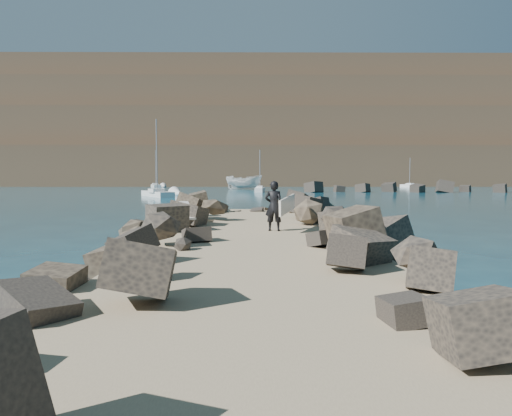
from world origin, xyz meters
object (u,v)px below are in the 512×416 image
object	(u,v)px
surfer_with_board	(276,206)
surfboard_resting	(184,213)
boat_imported	(244,182)
sailboat_a	(157,194)

from	to	relation	value
surfer_with_board	surfboard_resting	bearing A→B (deg)	149.35
surfboard_resting	surfer_with_board	distance (m)	3.97
surfboard_resting	boat_imported	size ratio (longest dim) A/B	0.33
surfer_with_board	boat_imported	bearing A→B (deg)	92.01
surfboard_resting	boat_imported	xyz separation A→B (m)	(0.91, 68.89, 0.30)
surfboard_resting	surfer_with_board	bearing A→B (deg)	-46.14
surfboard_resting	surfer_with_board	xyz separation A→B (m)	(3.39, -2.01, 0.41)
boat_imported	surfer_with_board	world-z (taller)	boat_imported
surfboard_resting	sailboat_a	bearing A→B (deg)	87.89
surfboard_resting	boat_imported	bearing A→B (deg)	73.75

